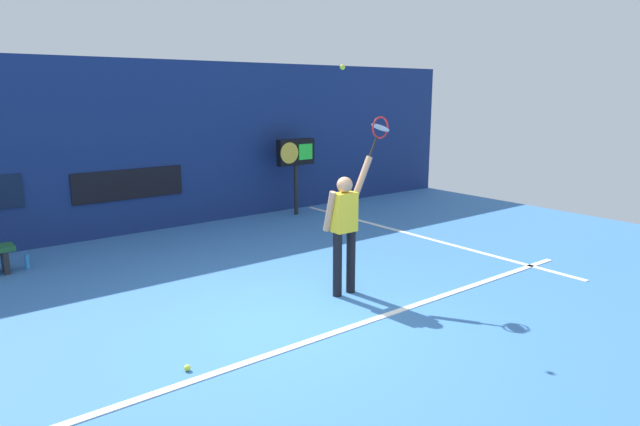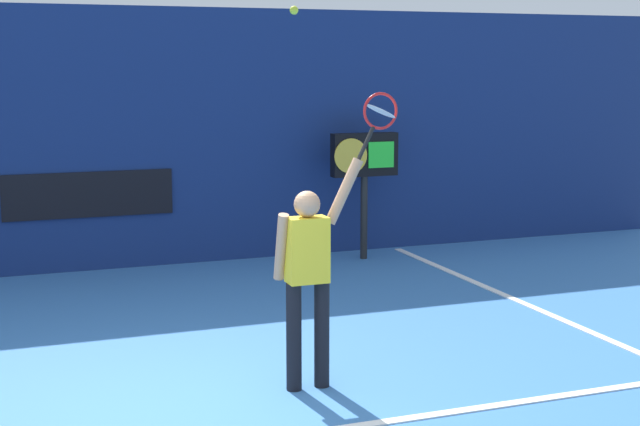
% 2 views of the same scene
% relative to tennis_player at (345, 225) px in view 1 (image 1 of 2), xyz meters
% --- Properties ---
extents(ground_plane, '(18.00, 18.00, 0.00)m').
position_rel_tennis_player_xyz_m(ground_plane, '(-1.16, -0.39, -1.01)').
color(ground_plane, '#3870B2').
extents(back_wall, '(18.00, 0.20, 3.47)m').
position_rel_tennis_player_xyz_m(back_wall, '(-1.16, 5.37, 0.72)').
color(back_wall, navy).
rests_on(back_wall, ground_plane).
extents(sponsor_banner_center, '(2.20, 0.03, 0.60)m').
position_rel_tennis_player_xyz_m(sponsor_banner_center, '(-1.16, 5.25, 0.01)').
color(sponsor_banner_center, black).
extents(court_baseline, '(10.00, 0.10, 0.01)m').
position_rel_tennis_player_xyz_m(court_baseline, '(-1.16, -0.94, -1.00)').
color(court_baseline, white).
rests_on(court_baseline, ground_plane).
extents(court_sideline, '(0.10, 7.00, 0.01)m').
position_rel_tennis_player_xyz_m(court_sideline, '(3.26, 1.61, -1.00)').
color(court_sideline, white).
rests_on(court_sideline, ground_plane).
extents(tennis_player, '(0.74, 0.31, 1.95)m').
position_rel_tennis_player_xyz_m(tennis_player, '(0.00, 0.00, 0.00)').
color(tennis_player, black).
rests_on(tennis_player, ground_plane).
extents(tennis_racket, '(0.42, 0.27, 0.62)m').
position_rel_tennis_player_xyz_m(tennis_racket, '(0.63, -0.00, 1.29)').
color(tennis_racket, black).
extents(tennis_ball, '(0.07, 0.07, 0.07)m').
position_rel_tennis_player_xyz_m(tennis_ball, '(-0.15, -0.10, 2.12)').
color(tennis_ball, '#CCE033').
extents(scoreboard_clock, '(0.96, 0.20, 1.77)m').
position_rel_tennis_player_xyz_m(scoreboard_clock, '(2.53, 4.69, 0.38)').
color(scoreboard_clock, black).
rests_on(scoreboard_clock, ground_plane).
extents(water_bottle, '(0.07, 0.07, 0.24)m').
position_rel_tennis_player_xyz_m(water_bottle, '(-3.32, 4.06, -0.89)').
color(water_bottle, '#338CD8').
rests_on(water_bottle, ground_plane).
extents(spare_ball, '(0.07, 0.07, 0.07)m').
position_rel_tennis_player_xyz_m(spare_ball, '(-2.73, -0.71, -0.98)').
color(spare_ball, '#CCE033').
rests_on(spare_ball, ground_plane).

